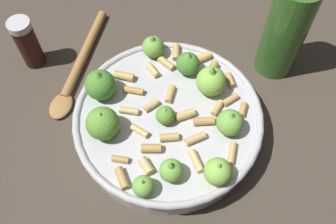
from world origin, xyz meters
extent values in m
plane|color=#42382D|center=(0.00, 0.00, 0.00)|extent=(2.40, 2.40, 0.00)
cylinder|color=#B7B7BC|center=(0.00, 0.00, 0.02)|extent=(0.27, 0.27, 0.05)
torus|color=#B7B7BC|center=(0.00, 0.00, 0.05)|extent=(0.29, 0.29, 0.01)
sphere|color=#4C8933|center=(0.06, 0.06, 0.07)|extent=(0.04, 0.04, 0.04)
cone|color=#75B247|center=(0.06, 0.06, 0.08)|extent=(0.02, 0.02, 0.02)
sphere|color=#609E38|center=(-0.01, -0.01, 0.06)|extent=(0.03, 0.03, 0.03)
cone|color=#75B247|center=(-0.01, -0.01, 0.07)|extent=(0.01, 0.01, 0.01)
sphere|color=#609E38|center=(-0.09, 0.01, 0.07)|extent=(0.05, 0.05, 0.05)
cone|color=#8CC64C|center=(-0.09, 0.01, 0.09)|extent=(0.02, 0.02, 0.01)
sphere|color=#75B247|center=(0.07, -0.06, 0.07)|extent=(0.04, 0.04, 0.04)
cone|color=#75B247|center=(0.07, -0.06, 0.09)|extent=(0.02, 0.02, 0.02)
sphere|color=#8CC64C|center=(0.08, 0.02, 0.07)|extent=(0.05, 0.05, 0.05)
cone|color=#609E38|center=(0.08, 0.02, 0.09)|extent=(0.02, 0.02, 0.02)
sphere|color=#4C8933|center=(-0.08, 0.08, 0.07)|extent=(0.05, 0.05, 0.05)
cone|color=#609E38|center=(-0.08, 0.08, 0.09)|extent=(0.03, 0.03, 0.02)
sphere|color=#75B247|center=(0.02, 0.12, 0.06)|extent=(0.04, 0.04, 0.04)
cone|color=#4C8933|center=(0.02, 0.12, 0.08)|extent=(0.02, 0.02, 0.01)
sphere|color=#75B247|center=(-0.07, -0.09, 0.06)|extent=(0.03, 0.03, 0.03)
cone|color=#75B247|center=(-0.07, -0.09, 0.08)|extent=(0.01, 0.01, 0.01)
sphere|color=#75B247|center=(-0.03, -0.09, 0.06)|extent=(0.03, 0.03, 0.03)
cone|color=#609E38|center=(-0.03, -0.09, 0.08)|extent=(0.02, 0.02, 0.02)
sphere|color=#8CC64C|center=(0.02, -0.11, 0.07)|extent=(0.04, 0.04, 0.04)
cone|color=#75B247|center=(0.02, -0.11, 0.08)|extent=(0.01, 0.01, 0.01)
cylinder|color=tan|center=(-0.03, 0.06, 0.05)|extent=(0.03, 0.03, 0.01)
cylinder|color=tan|center=(0.04, -0.03, 0.05)|extent=(0.03, 0.02, 0.01)
cylinder|color=tan|center=(0.02, -0.05, 0.05)|extent=(0.03, 0.01, 0.01)
cylinder|color=tan|center=(-0.05, 0.03, 0.05)|extent=(0.03, 0.02, 0.01)
cylinder|color=tan|center=(0.02, 0.03, 0.05)|extent=(0.03, 0.03, 0.01)
cylinder|color=tan|center=(0.02, -0.01, 0.05)|extent=(0.03, 0.01, 0.01)
cylinder|color=tan|center=(-0.10, -0.07, 0.05)|extent=(0.01, 0.03, 0.01)
cylinder|color=tan|center=(-0.04, 0.09, 0.05)|extent=(0.03, 0.03, 0.01)
cylinder|color=tan|center=(0.06, -0.09, 0.05)|extent=(0.03, 0.03, 0.01)
cylinder|color=tan|center=(0.01, 0.08, 0.05)|extent=(0.02, 0.03, 0.01)
cylinder|color=tan|center=(0.10, 0.05, 0.05)|extent=(0.03, 0.02, 0.01)
cylinder|color=tan|center=(-0.04, -0.04, 0.05)|extent=(0.03, 0.02, 0.01)
cylinder|color=tan|center=(-0.09, -0.04, 0.05)|extent=(0.02, 0.02, 0.01)
cylinder|color=tan|center=(0.01, -0.09, 0.05)|extent=(0.01, 0.03, 0.01)
cylinder|color=tan|center=(0.10, -0.01, 0.05)|extent=(0.03, 0.01, 0.01)
cylinder|color=tan|center=(-0.02, 0.02, 0.05)|extent=(0.03, 0.02, 0.01)
cylinder|color=tan|center=(0.06, 0.10, 0.05)|extent=(0.02, 0.03, 0.01)
cylinder|color=tan|center=(-0.05, -0.01, 0.05)|extent=(0.02, 0.03, 0.01)
cylinder|color=tan|center=(0.11, 0.02, 0.05)|extent=(0.01, 0.03, 0.01)
cylinder|color=tan|center=(0.11, -0.04, 0.05)|extent=(0.02, 0.02, 0.01)
cylinder|color=tan|center=(0.07, -0.02, 0.05)|extent=(0.03, 0.02, 0.01)
cylinder|color=tan|center=(-0.01, -0.04, 0.05)|extent=(0.03, 0.02, 0.01)
cylinder|color=tan|center=(0.09, 0.08, 0.05)|extent=(0.03, 0.02, 0.01)
cylinder|color=tan|center=(-0.06, -0.07, 0.05)|extent=(0.02, 0.03, 0.01)
cylinder|color=tan|center=(0.03, 0.09, 0.05)|extent=(0.02, 0.03, 0.01)
cylinder|color=#33140F|center=(-0.16, 0.22, 0.04)|extent=(0.04, 0.04, 0.08)
cylinder|color=silver|center=(-0.16, 0.22, 0.09)|extent=(0.04, 0.04, 0.01)
cylinder|color=#336023|center=(0.22, 0.05, 0.09)|extent=(0.07, 0.07, 0.17)
cylinder|color=#9E703D|center=(-0.08, 0.20, 0.01)|extent=(0.13, 0.17, 0.02)
ellipsoid|color=#9E703D|center=(-0.15, 0.11, 0.01)|extent=(0.06, 0.06, 0.01)
camera|label=1|loc=(-0.11, -0.26, 0.53)|focal=40.05mm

